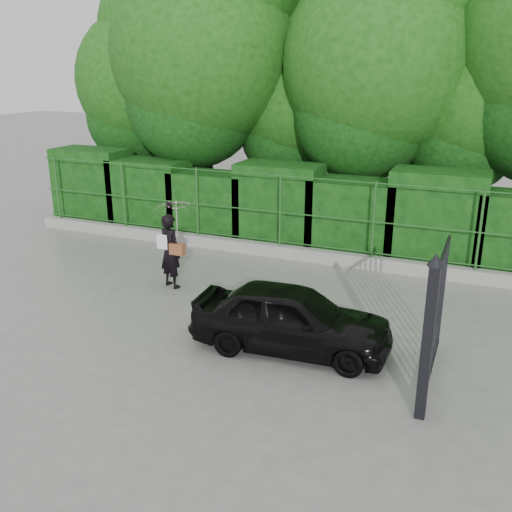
% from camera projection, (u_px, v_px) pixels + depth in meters
% --- Properties ---
extents(ground, '(80.00, 80.00, 0.00)m').
position_uv_depth(ground, '(174.00, 325.00, 10.55)').
color(ground, gray).
extents(kerb, '(14.00, 0.25, 0.30)m').
position_uv_depth(kerb, '(265.00, 249.00, 14.44)').
color(kerb, '#9E9E99').
rests_on(kerb, ground).
extents(fence, '(14.13, 0.06, 1.80)m').
position_uv_depth(fence, '(273.00, 210.00, 14.02)').
color(fence, '#245B22').
rests_on(fence, kerb).
extents(hedge, '(14.20, 1.20, 2.26)m').
position_uv_depth(hedge, '(277.00, 207.00, 15.06)').
color(hedge, black).
rests_on(hedge, ground).
extents(trees, '(17.10, 6.15, 8.08)m').
position_uv_depth(trees, '(349.00, 64.00, 15.42)').
color(trees, black).
rests_on(trees, ground).
extents(gate, '(0.22, 2.33, 2.36)m').
position_uv_depth(gate, '(432.00, 324.00, 7.85)').
color(gate, black).
rests_on(gate, ground).
extents(woman, '(0.94, 0.90, 1.92)m').
position_uv_depth(woman, '(174.00, 231.00, 12.02)').
color(woman, black).
rests_on(woman, ground).
extents(car, '(3.44, 1.57, 1.14)m').
position_uv_depth(car, '(291.00, 318.00, 9.50)').
color(car, black).
rests_on(car, ground).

